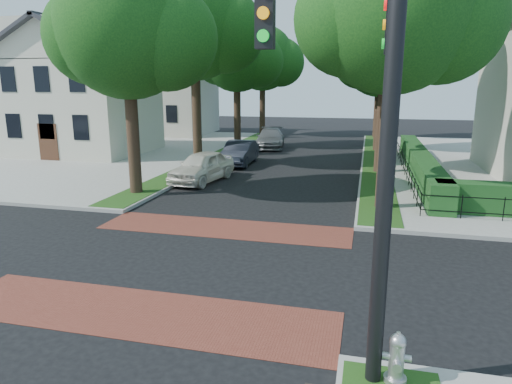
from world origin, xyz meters
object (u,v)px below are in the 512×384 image
(parked_car_middle, at_px, (239,153))
(fire_hydrant, at_px, (397,359))
(parked_car_rear, at_px, (270,138))
(traffic_signal, at_px, (376,106))
(parked_car_front, at_px, (202,167))

(parked_car_middle, distance_m, fire_hydrant, 22.48)
(fire_hydrant, bearing_deg, parked_car_rear, 81.10)
(traffic_signal, height_order, parked_car_rear, traffic_signal)
(traffic_signal, distance_m, parked_car_front, 17.71)
(parked_car_front, distance_m, parked_car_rear, 13.79)
(parked_car_front, bearing_deg, traffic_signal, -51.51)
(parked_car_middle, distance_m, parked_car_rear, 8.23)
(parked_car_front, height_order, parked_car_rear, parked_car_front)
(traffic_signal, distance_m, fire_hydrant, 4.16)
(parked_car_front, relative_size, fire_hydrant, 5.05)
(fire_hydrant, bearing_deg, parked_car_middle, 87.55)
(parked_car_middle, bearing_deg, fire_hydrant, -69.32)
(traffic_signal, height_order, fire_hydrant, traffic_signal)
(parked_car_rear, relative_size, fire_hydrant, 5.70)
(parked_car_front, bearing_deg, parked_car_rear, 95.92)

